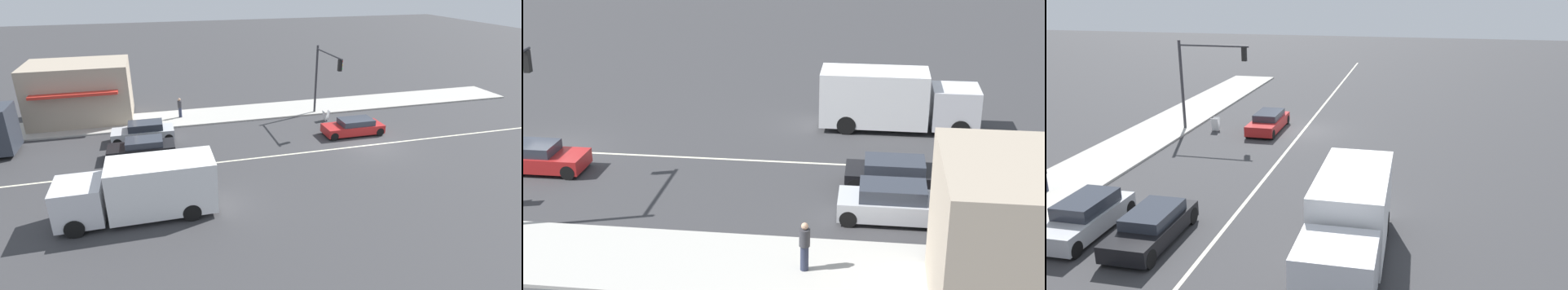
% 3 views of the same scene
% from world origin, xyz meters
% --- Properties ---
extents(ground_plane, '(160.00, 160.00, 0.00)m').
position_xyz_m(ground_plane, '(0.00, 18.00, 0.00)').
color(ground_plane, '#38383A').
extents(sidewalk_right, '(4.00, 73.00, 0.12)m').
position_xyz_m(sidewalk_right, '(9.00, 18.50, 0.06)').
color(sidewalk_right, '#B2AFA8').
rests_on(sidewalk_right, ground).
extents(lane_marking_center, '(0.16, 60.00, 0.01)m').
position_xyz_m(lane_marking_center, '(0.00, 0.00, 0.00)').
color(lane_marking_center, beige).
rests_on(lane_marking_center, ground).
extents(building_corner_store, '(5.85, 7.62, 4.54)m').
position_xyz_m(building_corner_store, '(10.79, 19.97, 2.39)').
color(building_corner_store, tan).
rests_on(building_corner_store, sidewalk_right).
extents(traffic_signal_main, '(4.59, 0.34, 5.60)m').
position_xyz_m(traffic_signal_main, '(6.12, 1.25, 3.90)').
color(traffic_signal_main, '#333338').
rests_on(traffic_signal_main, sidewalk_right).
extents(pedestrian, '(0.34, 0.34, 1.61)m').
position_xyz_m(pedestrian, '(9.10, 12.43, 0.97)').
color(pedestrian, '#282D42').
rests_on(pedestrian, sidewalk_right).
extents(warning_aframe_sign, '(0.45, 0.53, 0.84)m').
position_xyz_m(warning_aframe_sign, '(5.51, 1.09, 0.43)').
color(warning_aframe_sign, silver).
rests_on(warning_aframe_sign, ground).
extents(delivery_truck, '(2.44, 7.50, 2.87)m').
position_xyz_m(delivery_truck, '(-5.00, 15.28, 1.47)').
color(delivery_truck, silver).
rests_on(delivery_truck, ground).
extents(hatchback_red, '(1.76, 4.42, 1.19)m').
position_xyz_m(hatchback_red, '(2.20, 0.35, 0.58)').
color(hatchback_red, '#AD1E1E').
rests_on(hatchback_red, ground).
extents(sedan_silver, '(1.75, 4.28, 1.36)m').
position_xyz_m(sedan_silver, '(5.00, 15.32, 0.65)').
color(sedan_silver, '#B7BABF').
rests_on(sedan_silver, ground).
extents(suv_black, '(1.81, 4.24, 1.20)m').
position_xyz_m(suv_black, '(2.20, 15.44, 0.59)').
color(suv_black, black).
rests_on(suv_black, ground).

